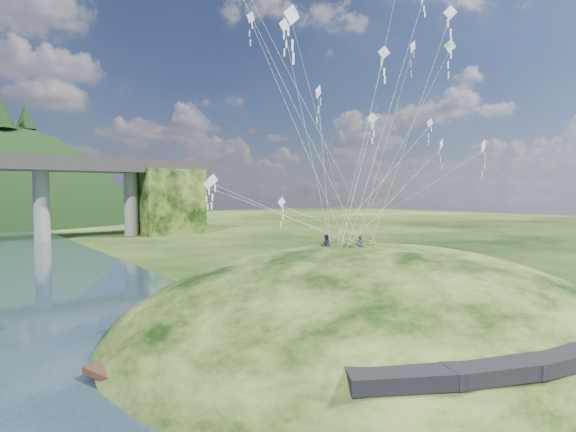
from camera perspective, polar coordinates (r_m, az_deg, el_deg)
ground at (r=24.62m, az=1.16°, el=-17.47°), size 320.00×320.00×0.00m
grass_hill at (r=31.69m, az=10.59°, el=-15.61°), size 36.00×32.00×13.00m
footpath at (r=24.27m, az=31.43°, el=-13.07°), size 22.29×5.84×0.83m
wooden_dock at (r=26.67m, az=-10.74°, el=-14.94°), size 13.10×5.58×0.93m
kite_flyers at (r=30.86m, az=5.93°, el=-2.35°), size 1.63×3.21×1.68m
kite_swarm at (r=30.19m, az=8.21°, el=18.68°), size 20.01×17.50×20.84m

